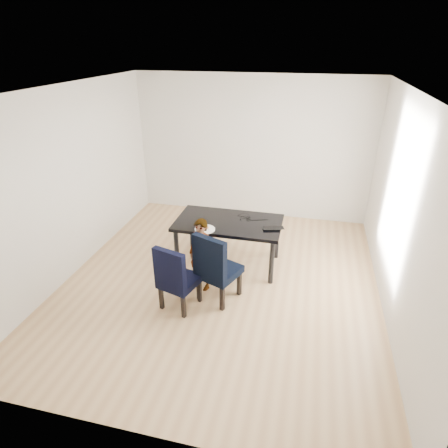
% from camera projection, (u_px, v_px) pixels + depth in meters
% --- Properties ---
extents(floor, '(4.50, 5.00, 0.01)m').
position_uv_depth(floor, '(221.00, 281.00, 5.56)').
color(floor, tan).
rests_on(floor, ground).
extents(ceiling, '(4.50, 5.00, 0.01)m').
position_uv_depth(ceiling, '(220.00, 89.00, 4.36)').
color(ceiling, white).
rests_on(ceiling, wall_back).
extents(wall_back, '(4.50, 0.01, 2.70)m').
position_uv_depth(wall_back, '(252.00, 148.00, 7.14)').
color(wall_back, silver).
rests_on(wall_back, ground).
extents(wall_front, '(4.50, 0.01, 2.70)m').
position_uv_depth(wall_front, '(140.00, 321.00, 2.78)').
color(wall_front, silver).
rests_on(wall_front, ground).
extents(wall_left, '(0.01, 5.00, 2.70)m').
position_uv_depth(wall_left, '(70.00, 183.00, 5.43)').
color(wall_left, white).
rests_on(wall_left, ground).
extents(wall_right, '(0.01, 5.00, 2.70)m').
position_uv_depth(wall_right, '(402.00, 213.00, 4.49)').
color(wall_right, white).
rests_on(wall_right, ground).
extents(dining_table, '(1.60, 0.90, 0.75)m').
position_uv_depth(dining_table, '(228.00, 243.00, 5.83)').
color(dining_table, black).
rests_on(dining_table, floor).
extents(chair_left, '(0.56, 0.58, 0.94)m').
position_uv_depth(chair_left, '(180.00, 276.00, 4.86)').
color(chair_left, black).
rests_on(chair_left, floor).
extents(chair_right, '(0.65, 0.66, 1.02)m').
position_uv_depth(chair_right, '(219.00, 266.00, 5.00)').
color(chair_right, black).
rests_on(chair_right, floor).
extents(child, '(0.46, 0.39, 1.07)m').
position_uv_depth(child, '(201.00, 255.00, 5.20)').
color(child, '#CD4711').
rests_on(child, floor).
extents(plate, '(0.34, 0.34, 0.02)m').
position_uv_depth(plate, '(205.00, 229.00, 5.41)').
color(plate, white).
rests_on(plate, dining_table).
extents(sandwich, '(0.14, 0.08, 0.05)m').
position_uv_depth(sandwich, '(204.00, 227.00, 5.39)').
color(sandwich, '#BD7843').
rests_on(sandwich, plate).
extents(laptop, '(0.35, 0.27, 0.02)m').
position_uv_depth(laptop, '(273.00, 227.00, 5.46)').
color(laptop, black).
rests_on(laptop, dining_table).
extents(cable_tangle, '(0.21, 0.21, 0.01)m').
position_uv_depth(cable_tangle, '(245.00, 219.00, 5.72)').
color(cable_tangle, black).
rests_on(cable_tangle, dining_table).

